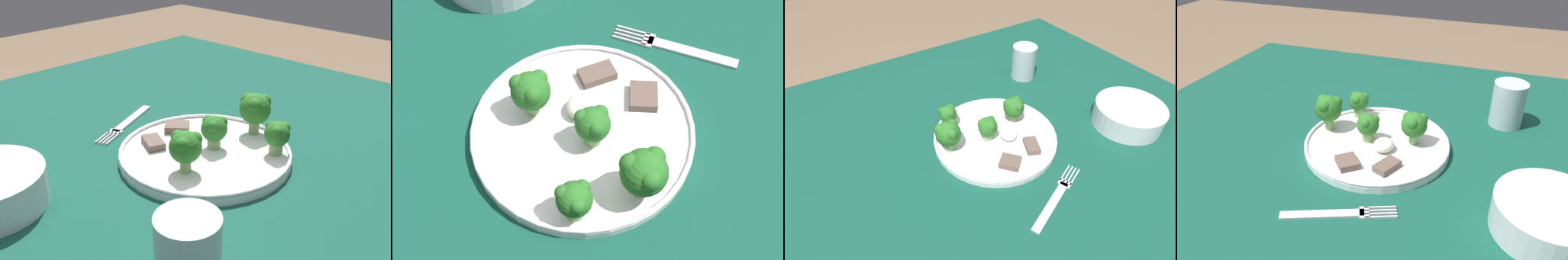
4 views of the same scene
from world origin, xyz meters
TOP-DOWN VIEW (x-y plane):
  - table at (0.00, 0.00)m, footprint 1.06×1.08m
  - dinner_plate at (-0.05, -0.00)m, footprint 0.27×0.27m
  - fork at (0.13, 0.01)m, footprint 0.08×0.17m
  - drinking_glass at (-0.23, 0.22)m, footprint 0.07×0.07m
  - broccoli_floret_near_rim_left at (-0.08, 0.06)m, footprint 0.05×0.05m
  - broccoli_floret_center_left at (-0.14, -0.07)m, footprint 0.04×0.04m
  - broccoli_floret_back_left at (-0.06, -0.02)m, footprint 0.04×0.04m
  - broccoli_floret_front_left at (-0.07, -0.10)m, footprint 0.05×0.05m
  - meat_slice_front_slice at (0.03, -0.02)m, footprint 0.05×0.05m
  - meat_slice_middle_slice at (0.02, 0.04)m, footprint 0.05×0.04m
  - sauce_dollop at (-0.03, 0.02)m, footprint 0.04×0.04m

SIDE VIEW (x-z plane):
  - table at x=0.00m, z-range 0.28..1.05m
  - fork at x=0.13m, z-range 0.77..0.78m
  - dinner_plate at x=-0.05m, z-range 0.77..0.79m
  - meat_slice_middle_slice at x=0.02m, z-range 0.78..0.80m
  - meat_slice_front_slice at x=0.03m, z-range 0.78..0.80m
  - sauce_dollop at x=-0.03m, z-range 0.78..0.81m
  - drinking_glass at x=-0.23m, z-range 0.77..0.86m
  - broccoli_floret_center_left at x=-0.14m, z-range 0.79..0.84m
  - broccoli_floret_back_left at x=-0.06m, z-range 0.79..0.84m
  - broccoli_floret_near_rim_left at x=-0.08m, z-range 0.79..0.85m
  - broccoli_floret_front_left at x=-0.07m, z-range 0.79..0.86m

